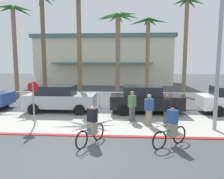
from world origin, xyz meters
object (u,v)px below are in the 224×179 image
(stop_sign_bike_lane, at_px, (33,93))
(cyclist_blue_1, at_px, (92,126))
(palm_tree_3, at_px, (79,15))
(palm_tree_5, at_px, (148,38))
(pedestrian_0, at_px, (132,107))
(palm_tree_1, at_px, (15,31))
(car_black_2, at_px, (145,99))
(palm_tree_2, at_px, (43,27))
(car_silver_1, at_px, (60,98))
(streetlight_curb, at_px, (222,37))
(palm_tree_6, at_px, (187,26))
(pedestrian_1, at_px, (149,111))
(pedestrian_2, at_px, (167,112))
(palm_tree_4, at_px, (118,32))
(cyclist_teal_0, at_px, (171,128))

(stop_sign_bike_lane, distance_m, cyclist_blue_1, 3.96)
(palm_tree_3, height_order, palm_tree_5, palm_tree_3)
(palm_tree_3, distance_m, pedestrian_0, 9.61)
(stop_sign_bike_lane, distance_m, palm_tree_3, 9.05)
(palm_tree_1, xyz_separation_m, car_black_2, (10.84, -5.14, -4.94))
(palm_tree_2, relative_size, car_silver_1, 2.01)
(streetlight_curb, bearing_deg, stop_sign_bike_lane, 178.16)
(stop_sign_bike_lane, height_order, palm_tree_2, palm_tree_2)
(car_silver_1, bearing_deg, palm_tree_1, 136.38)
(palm_tree_6, distance_m, car_black_2, 9.66)
(streetlight_curb, distance_m, palm_tree_3, 11.35)
(pedestrian_1, bearing_deg, car_black_2, 89.23)
(palm_tree_2, distance_m, palm_tree_5, 9.18)
(streetlight_curb, bearing_deg, palm_tree_6, 83.80)
(stop_sign_bike_lane, bearing_deg, pedestrian_2, 2.10)
(palm_tree_4, distance_m, palm_tree_5, 3.74)
(pedestrian_2, bearing_deg, cyclist_blue_1, -145.08)
(cyclist_blue_1, height_order, pedestrian_0, pedestrian_0)
(stop_sign_bike_lane, bearing_deg, palm_tree_4, 60.91)
(palm_tree_5, xyz_separation_m, car_silver_1, (-6.11, -6.48, -4.41))
(stop_sign_bike_lane, xyz_separation_m, pedestrian_2, (6.55, 0.24, -0.93))
(car_silver_1, height_order, pedestrian_1, car_silver_1)
(streetlight_curb, xyz_separation_m, palm_tree_3, (-7.96, 7.67, 2.58))
(palm_tree_1, relative_size, pedestrian_0, 4.85)
(palm_tree_1, xyz_separation_m, pedestrian_2, (11.65, -8.11, -5.06))
(palm_tree_4, distance_m, car_silver_1, 6.92)
(palm_tree_1, height_order, palm_tree_6, palm_tree_6)
(palm_tree_4, relative_size, car_silver_1, 1.59)
(streetlight_curb, xyz_separation_m, cyclist_blue_1, (-5.49, -1.80, -3.58))
(pedestrian_1, bearing_deg, cyclist_teal_0, -77.32)
(palm_tree_6, bearing_deg, stop_sign_bike_lane, -134.40)
(cyclist_teal_0, bearing_deg, car_black_2, 95.94)
(palm_tree_1, height_order, palm_tree_3, palm_tree_3)
(cyclist_teal_0, height_order, pedestrian_2, pedestrian_2)
(car_black_2, xyz_separation_m, pedestrian_1, (-0.04, -2.69, -0.14))
(car_black_2, distance_m, cyclist_teal_0, 5.35)
(pedestrian_1, bearing_deg, palm_tree_5, 85.54)
(palm_tree_4, height_order, palm_tree_6, palm_tree_6)
(stop_sign_bike_lane, bearing_deg, car_black_2, 29.22)
(palm_tree_2, relative_size, pedestrian_1, 5.54)
(palm_tree_3, bearing_deg, palm_tree_1, 170.63)
(cyclist_blue_1, relative_size, pedestrian_1, 1.03)
(palm_tree_1, distance_m, palm_tree_6, 15.03)
(palm_tree_2, distance_m, car_silver_1, 7.98)
(cyclist_blue_1, bearing_deg, palm_tree_3, 104.65)
(stop_sign_bike_lane, height_order, palm_tree_4, palm_tree_4)
(stop_sign_bike_lane, bearing_deg, palm_tree_3, 84.25)
(palm_tree_3, xyz_separation_m, pedestrian_1, (4.95, -6.87, -6.13))
(streetlight_curb, distance_m, palm_tree_2, 14.42)
(palm_tree_1, distance_m, pedestrian_1, 14.28)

